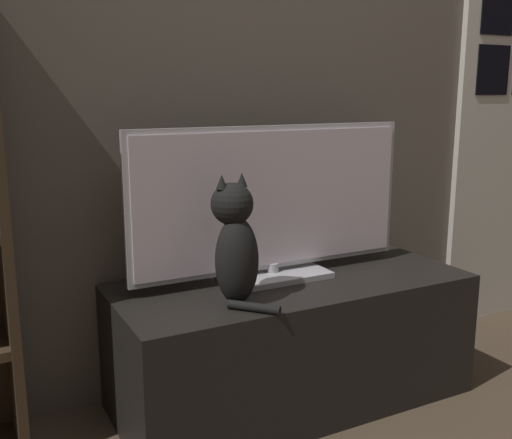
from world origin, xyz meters
The scene contains 4 objects.
wall_back centered at (0.00, 1.22, 1.30)m, with size 4.80×0.05×2.60m.
tv_stand centered at (0.00, 0.91, 0.23)m, with size 1.28×0.54×0.46m.
tv centered at (-0.04, 0.98, 0.73)m, with size 1.07×0.23×0.55m.
cat centered at (-0.28, 0.79, 0.66)m, with size 0.16×0.26×0.41m.
Camera 1 is at (-1.06, -0.85, 1.12)m, focal length 42.00 mm.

